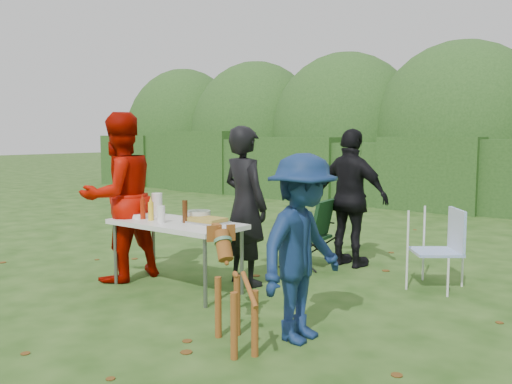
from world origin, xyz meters
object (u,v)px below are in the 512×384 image
Objects in this scene: person_cook at (245,206)px; lawn_chair at (436,248)px; camping_chair at (308,233)px; mustard_bottle at (151,211)px; child at (302,248)px; ketchup_bottle at (143,209)px; beer_bottle at (185,211)px; person_red_jacket at (119,197)px; paper_towel_roll at (157,204)px; person_black_puffy at (351,198)px; dog at (236,292)px; folding_table at (176,227)px.

lawn_chair is (1.76, 1.12, -0.44)m from person_cook.
mustard_bottle reaches higher than camping_chair.
camping_chair is (-1.28, 2.13, -0.32)m from child.
child reaches higher than ketchup_bottle.
person_red_jacket is at bearing -172.97° from beer_bottle.
paper_towel_roll reaches higher than beer_bottle.
beer_bottle is at bearing 75.41° from person_cook.
ketchup_bottle is at bearing 54.69° from camping_chair.
mustard_bottle is (-1.28, -2.19, -0.03)m from person_black_puffy.
dog reaches higher than camping_chair.
person_black_puffy is at bearing -53.29° from lawn_chair.
folding_table is at bearing -20.43° from paper_towel_roll.
child is 2.32m from ketchup_bottle.
person_red_jacket reaches higher than child.
person_black_puffy reaches higher than child.
lawn_chair is (3.02, 1.85, -0.52)m from person_red_jacket.
beer_bottle is at bearing 77.07° from child.
child is at bearing 156.96° from person_cook.
beer_bottle reaches higher than lawn_chair.
person_black_puffy is 2.64m from child.
paper_towel_roll is at bearing 48.67° from camping_chair.
beer_bottle is at bearing 2.38° from lawn_chair.
dog is at bearing 104.09° from camping_chair.
person_red_jacket reaches higher than ketchup_bottle.
lawn_chair is (1.62, 0.02, 0.00)m from camping_chair.
beer_bottle is at bearing 15.67° from mustard_bottle.
ketchup_bottle reaches higher than dog.
lawn_chair reaches higher than dog.
mustard_bottle is at bearing -160.51° from folding_table.
person_cook is 2.00× the size of lawn_chair.
person_black_puffy is 1.33m from lawn_chair.
beer_bottle is (0.94, 0.12, -0.10)m from person_red_jacket.
person_cook is 7.36× the size of beer_bottle.
paper_towel_roll reaches higher than ketchup_bottle.
dog is 4.21× the size of ketchup_bottle.
child is 1.72× the size of lawn_chair.
person_cook is 0.69m from beer_bottle.
mustard_bottle is at bearing 58.05° from person_cook.
camping_chair is (0.59, 1.72, -0.25)m from folding_table.
lawn_chair is at bearing 174.72° from camping_chair.
person_red_jacket is at bearing 43.15° from person_cook.
person_cook is (0.45, 0.63, 0.20)m from folding_table.
child is 0.64m from dog.
dog is (-0.33, -0.44, -0.32)m from child.
person_red_jacket is 2.18× the size of lawn_chair.
child is 2.20m from lawn_chair.
child is at bearing -13.58° from beer_bottle.
beer_bottle reaches higher than camping_chair.
person_cook is 6.79× the size of paper_towel_roll.
person_black_puffy reaches higher than beer_bottle.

